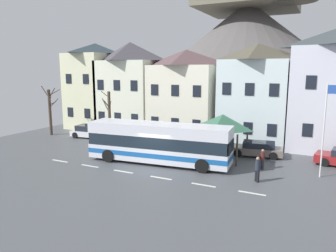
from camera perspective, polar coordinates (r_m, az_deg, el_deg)
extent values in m
cube|color=#4D5155|center=(23.48, -2.88, -7.69)|extent=(40.00, 60.00, 0.06)
cube|color=silver|center=(26.78, -18.68, -5.90)|extent=(1.60, 0.20, 0.01)
cube|color=silver|center=(24.80, -13.73, -6.92)|extent=(1.60, 0.20, 0.01)
cube|color=silver|center=(23.05, -7.96, -8.03)|extent=(1.60, 0.20, 0.01)
cube|color=silver|center=(21.57, -1.27, -9.21)|extent=(1.60, 0.20, 0.01)
cube|color=silver|center=(20.43, 6.32, -10.39)|extent=(1.60, 0.20, 0.01)
cube|color=silver|center=(19.69, 14.71, -11.48)|extent=(1.60, 0.20, 0.01)
cube|color=beige|center=(41.10, -12.53, 6.14)|extent=(5.09, 6.88, 8.98)
pyramid|color=#2D3A42|center=(41.09, -12.81, 13.28)|extent=(5.09, 6.88, 1.26)
cube|color=black|center=(39.56, -16.99, 2.39)|extent=(0.80, 0.06, 1.10)
cube|color=black|center=(37.86, -14.18, 2.19)|extent=(0.80, 0.06, 1.10)
cube|color=black|center=(39.26, -17.28, 8.04)|extent=(0.80, 0.06, 1.10)
cube|color=black|center=(37.55, -14.44, 8.10)|extent=(0.80, 0.06, 1.10)
cube|color=silver|center=(37.35, -6.60, 5.26)|extent=(6.52, 5.46, 8.09)
pyramid|color=#423F46|center=(37.27, -6.76, 13.04)|extent=(6.52, 5.46, 2.05)
cube|color=black|center=(36.61, -11.75, 1.69)|extent=(0.80, 0.06, 1.10)
cube|color=black|center=(35.32, -8.97, 1.48)|extent=(0.80, 0.06, 1.10)
cube|color=black|center=(34.12, -5.99, 1.25)|extent=(0.80, 0.06, 1.10)
cube|color=black|center=(36.28, -11.94, 7.19)|extent=(0.80, 0.06, 1.10)
cube|color=black|center=(34.98, -9.13, 7.19)|extent=(0.80, 0.06, 1.10)
cube|color=black|center=(33.77, -6.10, 7.16)|extent=(0.80, 0.06, 1.10)
cube|color=silver|center=(34.05, 3.17, 4.40)|extent=(6.85, 5.31, 7.55)
pyramid|color=brown|center=(33.91, 3.24, 12.10)|extent=(6.85, 5.31, 1.59)
cube|color=black|center=(32.91, -2.37, 0.75)|extent=(0.80, 0.06, 1.10)
cube|color=black|center=(31.88, 1.22, 0.45)|extent=(0.80, 0.06, 1.10)
cube|color=black|center=(30.99, 5.05, 0.14)|extent=(0.80, 0.06, 1.10)
cube|color=black|center=(32.54, -2.42, 6.46)|extent=(0.80, 0.06, 1.10)
cube|color=black|center=(31.50, 1.25, 6.35)|extent=(0.80, 0.06, 1.10)
cube|color=black|center=(30.60, 5.14, 6.20)|extent=(0.80, 0.06, 1.10)
cube|color=silver|center=(32.20, 15.34, 4.14)|extent=(6.20, 5.95, 8.00)
pyramid|color=#4F4A3D|center=(32.09, 15.75, 12.63)|extent=(6.20, 5.95, 1.53)
cube|color=black|center=(30.06, 10.17, -0.08)|extent=(0.80, 0.06, 1.10)
cube|color=black|center=(29.57, 14.02, -0.39)|extent=(0.80, 0.06, 1.10)
cube|color=black|center=(29.21, 17.97, -0.71)|extent=(0.80, 0.06, 1.10)
cube|color=black|center=(29.66, 10.38, 6.55)|extent=(0.80, 0.06, 1.10)
cube|color=black|center=(29.16, 14.31, 6.35)|extent=(0.80, 0.06, 1.10)
cube|color=black|center=(28.79, 18.35, 6.11)|extent=(0.80, 0.06, 1.10)
cube|color=silver|center=(31.67, 27.21, 4.23)|extent=(6.74, 6.16, 9.04)
cube|color=black|center=(28.90, 23.56, -0.67)|extent=(0.80, 0.06, 1.10)
cube|color=black|center=(28.50, 24.11, 7.12)|extent=(0.80, 0.06, 1.10)
cone|color=#5A5655|center=(51.45, 13.74, 11.44)|extent=(43.77, 43.77, 17.24)
cube|color=silver|center=(24.69, -1.67, -4.82)|extent=(11.20, 3.56, 1.07)
cube|color=#1959A5|center=(24.68, -1.67, -4.70)|extent=(11.22, 3.58, 0.36)
cube|color=#19232D|center=(24.46, -1.69, -2.59)|extent=(11.10, 3.51, 0.90)
cube|color=silver|center=(24.28, -1.70, -0.59)|extent=(11.20, 3.56, 0.84)
cube|color=#19232D|center=(22.99, 11.19, -3.60)|extent=(0.27, 2.06, 0.86)
cylinder|color=black|center=(24.75, 7.46, -5.55)|extent=(1.02, 0.38, 1.00)
cylinder|color=black|center=(22.56, 6.08, -7.07)|extent=(1.02, 0.38, 1.00)
cylinder|color=black|center=(27.36, -8.02, -4.05)|extent=(1.02, 0.38, 1.00)
cylinder|color=black|center=(25.39, -10.57, -5.24)|extent=(1.02, 0.38, 1.00)
cylinder|color=#473D33|center=(28.30, 7.36, -2.11)|extent=(0.14, 0.14, 2.40)
cylinder|color=#473D33|center=(27.43, 13.89, -2.71)|extent=(0.14, 0.14, 2.40)
cylinder|color=#473D33|center=(25.28, 4.90, -3.53)|extent=(0.14, 0.14, 2.40)
cylinder|color=#473D33|center=(24.30, 12.17, -4.28)|extent=(0.14, 0.14, 2.40)
pyramid|color=#33654B|center=(25.93, 9.69, 0.76)|extent=(3.60, 3.60, 1.19)
cube|color=silver|center=(34.85, -13.65, -1.25)|extent=(4.08, 2.28, 0.57)
cube|color=#1E232D|center=(34.85, -13.95, -0.31)|extent=(2.51, 1.88, 0.57)
cylinder|color=black|center=(34.93, -11.08, -1.37)|extent=(0.66, 0.27, 0.64)
cylinder|color=black|center=(33.46, -12.62, -1.92)|extent=(0.66, 0.27, 0.64)
cylinder|color=black|center=(36.30, -14.57, -1.08)|extent=(0.66, 0.27, 0.64)
cylinder|color=black|center=(34.89, -16.20, -1.59)|extent=(0.66, 0.27, 0.64)
cube|color=slate|center=(27.71, 15.38, -4.22)|extent=(4.42, 2.35, 0.57)
cube|color=#1E232D|center=(27.59, 15.86, -3.20)|extent=(2.72, 1.89, 0.46)
cylinder|color=black|center=(27.03, 12.33, -4.76)|extent=(0.66, 0.29, 0.64)
cylinder|color=black|center=(28.64, 12.67, -3.94)|extent=(0.66, 0.29, 0.64)
cylinder|color=black|center=(26.92, 18.24, -5.10)|extent=(0.66, 0.29, 0.64)
cylinder|color=black|center=(28.54, 18.23, -4.25)|extent=(0.66, 0.29, 0.64)
cylinder|color=black|center=(26.60, 26.09, -5.81)|extent=(0.66, 0.29, 0.64)
cylinder|color=black|center=(28.30, 26.63, -4.94)|extent=(0.66, 0.29, 0.64)
cube|color=silver|center=(31.60, -3.32, -2.10)|extent=(4.40, 2.26, 0.59)
cube|color=#1E232D|center=(31.57, -3.68, -1.08)|extent=(2.70, 1.83, 0.53)
cylinder|color=black|center=(31.90, -0.45, -2.26)|extent=(0.66, 0.29, 0.64)
cylinder|color=black|center=(30.41, -1.45, -2.88)|extent=(0.66, 0.29, 0.64)
cylinder|color=black|center=(32.89, -5.03, -1.92)|extent=(0.66, 0.29, 0.64)
cylinder|color=black|center=(31.45, -6.21, -2.50)|extent=(0.66, 0.29, 0.64)
cylinder|color=#2D2D38|center=(24.29, 16.28, -6.54)|extent=(0.13, 0.13, 0.71)
cylinder|color=#2D2D38|center=(24.15, 16.55, -6.65)|extent=(0.13, 0.13, 0.71)
cylinder|color=#512323|center=(24.05, 16.49, -5.19)|extent=(0.30, 0.30, 0.62)
sphere|color=#9E7A60|center=(23.95, 16.54, -4.23)|extent=(0.21, 0.21, 0.21)
cylinder|color=black|center=(21.43, 15.73, -8.60)|extent=(0.18, 0.18, 0.81)
cylinder|color=black|center=(21.60, 15.42, -8.43)|extent=(0.18, 0.18, 0.81)
cylinder|color=#232B38|center=(21.31, 15.66, -6.76)|extent=(0.31, 0.31, 0.66)
sphere|color=#9E7A60|center=(21.19, 15.72, -5.61)|extent=(0.23, 0.23, 0.23)
cylinder|color=#38332D|center=(24.93, 9.79, -5.71)|extent=(0.15, 0.15, 0.82)
cylinder|color=#38332D|center=(24.72, 9.77, -5.84)|extent=(0.15, 0.15, 0.82)
cylinder|color=#7F6B56|center=(24.65, 9.83, -4.24)|extent=(0.34, 0.34, 0.65)
sphere|color=tan|center=(24.55, 9.86, -3.27)|extent=(0.20, 0.20, 0.20)
cube|color=#473828|center=(28.77, 6.10, -3.41)|extent=(1.50, 0.45, 0.08)
cube|color=#473828|center=(28.93, 6.26, -2.89)|extent=(1.50, 0.06, 0.40)
cube|color=#2D2D33|center=(29.06, 4.85, -3.71)|extent=(0.08, 0.36, 0.45)
cube|color=#2D2D33|center=(28.61, 7.35, -3.98)|extent=(0.08, 0.36, 0.45)
cylinder|color=silver|center=(23.27, 25.95, -0.90)|extent=(0.10, 0.10, 6.21)
cube|color=#264CA5|center=(22.96, 27.60, 5.78)|extent=(0.90, 0.03, 0.56)
cylinder|color=#47382D|center=(37.19, -20.25, 2.28)|extent=(0.31, 0.31, 4.99)
cylinder|color=#47382D|center=(36.68, -19.65, 3.84)|extent=(1.25, 0.17, 1.10)
cylinder|color=#47382D|center=(36.80, -19.58, 5.64)|extent=(1.10, 0.64, 0.69)
cylinder|color=#47382D|center=(36.85, -19.96, 5.54)|extent=(0.74, 0.38, 1.14)
cylinder|color=#47382D|center=(36.66, -20.61, 5.60)|extent=(0.44, 0.66, 0.49)
cylinder|color=#47382D|center=(37.26, -21.01, 5.66)|extent=(0.99, 0.25, 1.31)
cylinder|color=#47382D|center=(36.59, -20.23, 4.48)|extent=(0.85, 0.54, 0.65)
cylinder|color=#47382D|center=(36.93, -19.81, 3.83)|extent=(0.76, 0.39, 0.48)
cylinder|color=brown|center=(31.52, -10.37, 1.49)|extent=(0.29, 0.29, 5.04)
cylinder|color=brown|center=(31.74, -10.27, 3.48)|extent=(0.36, 0.75, 0.93)
cylinder|color=brown|center=(31.48, -11.14, 5.56)|extent=(0.86, 0.17, 0.59)
cylinder|color=brown|center=(30.87, -10.86, 3.82)|extent=(0.34, 1.12, 0.83)
cylinder|color=brown|center=(31.63, -11.01, 3.56)|extent=(0.89, 0.11, 1.42)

